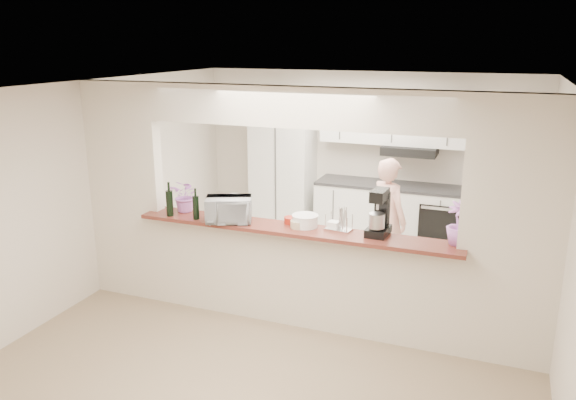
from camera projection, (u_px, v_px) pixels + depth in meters
The scene contains 19 objects.
floor at pixel (294, 322), 6.03m from camera, with size 6.00×6.00×0.00m, color gray.
tile_overlay at pixel (335, 269), 7.42m from camera, with size 5.00×2.90×0.01m, color silver.
partition at pixel (295, 189), 5.62m from camera, with size 5.00×0.15×2.50m.
bar_counter at pixel (294, 273), 5.86m from camera, with size 3.40×0.38×1.09m.
kitchen_cabinets at pixel (347, 177), 8.27m from camera, with size 3.15×0.62×2.25m.
refrigerator at pixel (508, 202), 7.46m from camera, with size 0.75×0.70×1.70m, color #B9BABF.
flower_left at pixel (186, 196), 6.17m from camera, with size 0.33×0.28×0.36m, color #CD6CA3.
wine_bottle_a at pixel (196, 207), 5.93m from camera, with size 0.07×0.07×0.34m.
wine_bottle_b at pixel (170, 203), 6.03m from camera, with size 0.08×0.08×0.38m.
toaster_oven at pixel (229, 210), 5.85m from camera, with size 0.47×0.32×0.26m, color #AFAFB4.
serving_bowls at pixel (235, 208), 5.99m from camera, with size 0.30×0.30×0.22m, color silver.
plate_stack_a at pixel (305, 221), 5.70m from camera, with size 0.27×0.27×0.12m.
plate_stack_b at pixel (305, 222), 5.71m from camera, with size 0.26×0.26×0.09m.
red_bowl at pixel (291, 220), 5.82m from camera, with size 0.14×0.14×0.07m, color maroon.
tan_bowl at pixel (298, 224), 5.67m from camera, with size 0.16×0.16×0.08m, color tan.
utensil_caddy at pixel (339, 220), 5.59m from camera, with size 0.28×0.19×0.24m.
stand_mixer at pixel (379, 214), 5.44m from camera, with size 0.22×0.33×0.46m.
flower_right at pixel (459, 223), 5.16m from camera, with size 0.23×0.23×0.41m, color #C96CC7.
person at pixel (388, 220), 6.98m from camera, with size 0.56×0.37×1.55m, color #DD9E8F.
Camera 1 is at (1.89, -5.10, 2.91)m, focal length 35.00 mm.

